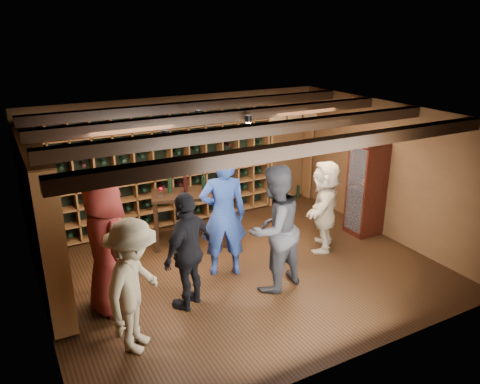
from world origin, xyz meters
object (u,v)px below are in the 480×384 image
man_grey_suit (274,229)px  guest_beige (325,205)px  guest_khaki (134,287)px  tasting_table (189,200)px  display_cabinet (366,190)px  guest_red_floral (107,245)px  man_blue_shirt (223,215)px  guest_woman_black (188,251)px

man_grey_suit → guest_beige: (1.49, 0.70, -0.16)m
guest_khaki → tasting_table: 2.92m
display_cabinet → guest_red_floral: size_ratio=0.89×
display_cabinet → guest_beige: bearing=-171.9°
tasting_table → guest_khaki: bearing=-106.7°
man_blue_shirt → guest_woman_black: (-0.84, -0.59, -0.15)m
guest_woman_black → guest_beige: guest_woman_black is taller
guest_woman_black → guest_khaki: (-0.92, -0.56, 0.00)m
guest_red_floral → display_cabinet: bearing=-90.7°
display_cabinet → guest_red_floral: guest_red_floral is taller
guest_khaki → guest_woman_black: bearing=-18.4°
tasting_table → man_blue_shirt: bearing=-68.2°
guest_red_floral → guest_khaki: size_ratio=1.15×
man_blue_shirt → tasting_table: 1.24m
display_cabinet → guest_beige: display_cabinet is taller
man_blue_shirt → guest_beige: 1.95m
man_grey_suit → tasting_table: (-0.53, 1.98, -0.11)m
tasting_table → display_cabinet: bearing=-1.4°
guest_red_floral → guest_beige: 3.78m
guest_beige → man_blue_shirt: bearing=-47.5°
man_blue_shirt → guest_woman_black: size_ratio=1.17×
man_blue_shirt → guest_red_floral: 1.84m
guest_red_floral → tasting_table: guest_red_floral is taller
guest_khaki → tasting_table: guest_khaki is taller
man_blue_shirt → guest_red_floral: bearing=24.4°
man_blue_shirt → guest_khaki: bearing=52.3°
guest_woman_black → tasting_table: bearing=-145.6°
man_blue_shirt → guest_beige: size_ratio=1.24×
display_cabinet → man_grey_suit: man_grey_suit is taller
guest_red_floral → guest_woman_black: (0.99, -0.42, -0.13)m
display_cabinet → guest_khaki: 4.95m
man_grey_suit → guest_woman_black: 1.31m
display_cabinet → guest_red_floral: (-4.85, -0.28, 0.13)m
guest_red_floral → guest_woman_black: guest_red_floral is taller
man_grey_suit → guest_woman_black: (-1.29, 0.15, -0.11)m
guest_khaki → guest_beige: (3.70, 1.11, -0.05)m
display_cabinet → guest_woman_black: bearing=-169.7°
guest_red_floral → guest_woman_black: bearing=-117.0°
guest_beige → tasting_table: 2.38m
man_grey_suit → tasting_table: size_ratio=1.34×
guest_red_floral → guest_khaki: (0.07, -0.98, -0.13)m
display_cabinet → man_grey_suit: 2.71m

